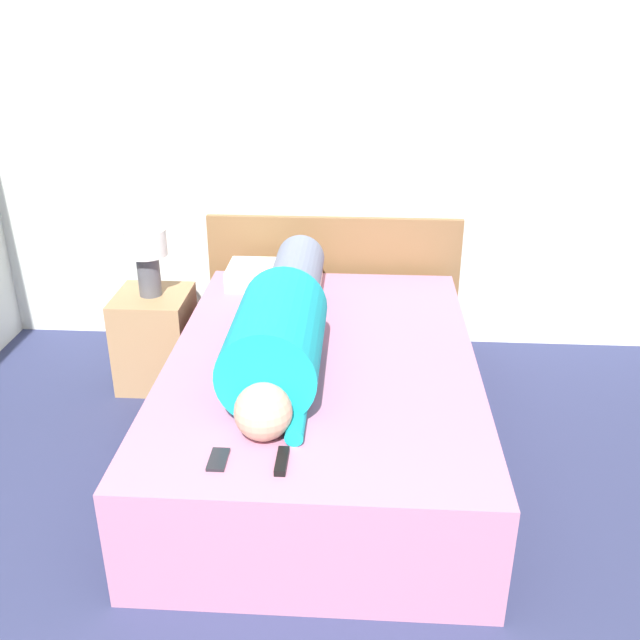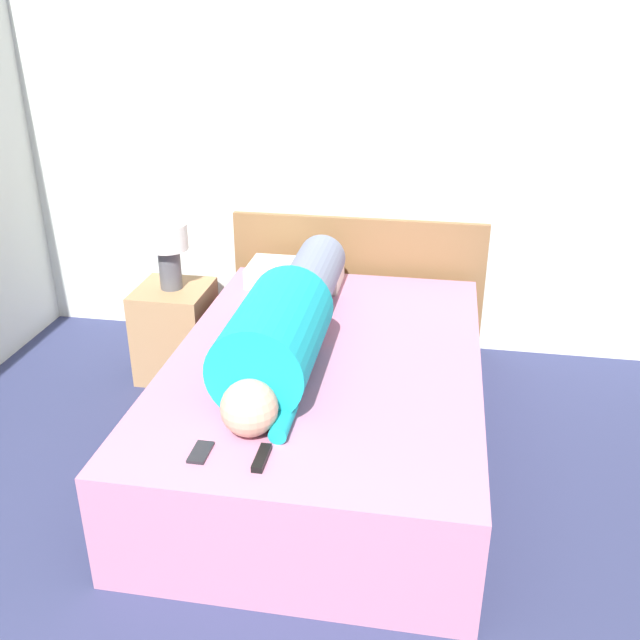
{
  "view_description": "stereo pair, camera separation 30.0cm",
  "coord_description": "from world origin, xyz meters",
  "px_view_note": "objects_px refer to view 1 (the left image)",
  "views": [
    {
      "loc": [
        0.2,
        -0.74,
        2.01
      ],
      "look_at": [
        0.03,
        1.97,
        0.75
      ],
      "focal_mm": 40.0,
      "sensor_mm": 36.0,
      "label": 1
    },
    {
      "loc": [
        0.5,
        -0.71,
        2.01
      ],
      "look_at": [
        0.03,
        1.97,
        0.75
      ],
      "focal_mm": 40.0,
      "sensor_mm": 36.0,
      "label": 2
    }
  ],
  "objects_px": {
    "pillow_near_headboard": "(275,275)",
    "tv_remote": "(282,461)",
    "table_lamp": "(147,253)",
    "bed": "(322,402)",
    "person_lying": "(282,323)",
    "cell_phone": "(218,459)",
    "nightstand": "(156,339)"
  },
  "relations": [
    {
      "from": "cell_phone",
      "to": "table_lamp",
      "type": "bearing_deg",
      "value": 114.27
    },
    {
      "from": "person_lying",
      "to": "tv_remote",
      "type": "bearing_deg",
      "value": -84.06
    },
    {
      "from": "person_lying",
      "to": "tv_remote",
      "type": "distance_m",
      "value": 0.83
    },
    {
      "from": "table_lamp",
      "to": "nightstand",
      "type": "bearing_deg",
      "value": 0.0
    },
    {
      "from": "pillow_near_headboard",
      "to": "tv_remote",
      "type": "bearing_deg",
      "value": -82.32
    },
    {
      "from": "tv_remote",
      "to": "cell_phone",
      "type": "height_order",
      "value": "tv_remote"
    },
    {
      "from": "pillow_near_headboard",
      "to": "tv_remote",
      "type": "height_order",
      "value": "pillow_near_headboard"
    },
    {
      "from": "table_lamp",
      "to": "person_lying",
      "type": "height_order",
      "value": "table_lamp"
    },
    {
      "from": "table_lamp",
      "to": "tv_remote",
      "type": "xyz_separation_m",
      "value": [
        0.86,
        -1.42,
        -0.25
      ]
    },
    {
      "from": "pillow_near_headboard",
      "to": "tv_remote",
      "type": "relative_size",
      "value": 3.48
    },
    {
      "from": "nightstand",
      "to": "cell_phone",
      "type": "relative_size",
      "value": 4.06
    },
    {
      "from": "table_lamp",
      "to": "cell_phone",
      "type": "bearing_deg",
      "value": -65.73
    },
    {
      "from": "bed",
      "to": "person_lying",
      "type": "xyz_separation_m",
      "value": [
        -0.18,
        -0.02,
        0.42
      ]
    },
    {
      "from": "person_lying",
      "to": "pillow_near_headboard",
      "type": "bearing_deg",
      "value": 99.31
    },
    {
      "from": "table_lamp",
      "to": "tv_remote",
      "type": "height_order",
      "value": "table_lamp"
    },
    {
      "from": "person_lying",
      "to": "bed",
      "type": "bearing_deg",
      "value": 5.85
    },
    {
      "from": "table_lamp",
      "to": "pillow_near_headboard",
      "type": "bearing_deg",
      "value": 21.88
    },
    {
      "from": "nightstand",
      "to": "person_lying",
      "type": "relative_size",
      "value": 0.31
    },
    {
      "from": "bed",
      "to": "person_lying",
      "type": "height_order",
      "value": "person_lying"
    },
    {
      "from": "bed",
      "to": "pillow_near_headboard",
      "type": "height_order",
      "value": "pillow_near_headboard"
    },
    {
      "from": "tv_remote",
      "to": "cell_phone",
      "type": "xyz_separation_m",
      "value": [
        -0.23,
        0.0,
        -0.01
      ]
    },
    {
      "from": "table_lamp",
      "to": "person_lying",
      "type": "xyz_separation_m",
      "value": [
        0.78,
        -0.61,
        -0.1
      ]
    },
    {
      "from": "cell_phone",
      "to": "nightstand",
      "type": "bearing_deg",
      "value": 114.27
    },
    {
      "from": "nightstand",
      "to": "cell_phone",
      "type": "distance_m",
      "value": 1.57
    },
    {
      "from": "pillow_near_headboard",
      "to": "cell_phone",
      "type": "xyz_separation_m",
      "value": [
        -0.0,
        -1.67,
        -0.05
      ]
    },
    {
      "from": "bed",
      "to": "pillow_near_headboard",
      "type": "bearing_deg",
      "value": 110.62
    },
    {
      "from": "cell_phone",
      "to": "pillow_near_headboard",
      "type": "bearing_deg",
      "value": 89.97
    },
    {
      "from": "person_lying",
      "to": "cell_phone",
      "type": "bearing_deg",
      "value": -100.01
    },
    {
      "from": "nightstand",
      "to": "tv_remote",
      "type": "distance_m",
      "value": 1.68
    },
    {
      "from": "table_lamp",
      "to": "pillow_near_headboard",
      "type": "xyz_separation_m",
      "value": [
        0.64,
        0.26,
        -0.21
      ]
    },
    {
      "from": "nightstand",
      "to": "cell_phone",
      "type": "height_order",
      "value": "nightstand"
    },
    {
      "from": "tv_remote",
      "to": "pillow_near_headboard",
      "type": "bearing_deg",
      "value": 97.68
    }
  ]
}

